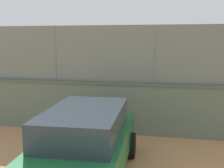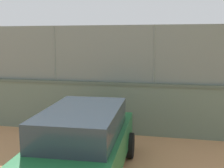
# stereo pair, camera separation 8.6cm
# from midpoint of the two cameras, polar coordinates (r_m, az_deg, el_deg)

# --- Properties ---
(ground_plane) EXTENTS (260.00, 260.00, 0.00)m
(ground_plane) POSITION_cam_midpoint_polar(r_m,az_deg,el_deg) (19.39, 7.92, 0.26)
(ground_plane) COLOR tan
(perimeter_wall) EXTENTS (31.85, 1.07, 1.60)m
(perimeter_wall) POSITION_cam_midpoint_polar(r_m,az_deg,el_deg) (9.41, -10.84, -3.99)
(perimeter_wall) COLOR slate
(perimeter_wall) RESTS_ON ground_plane
(fence_panel_on_wall) EXTENTS (31.27, 0.71, 1.71)m
(fence_panel_on_wall) POSITION_cam_midpoint_polar(r_m,az_deg,el_deg) (9.19, -11.14, 6.10)
(fence_panel_on_wall) COLOR slate
(fence_panel_on_wall) RESTS_ON perimeter_wall
(player_baseline_waiting) EXTENTS (0.76, 1.14, 1.52)m
(player_baseline_waiting) POSITION_cam_midpoint_polar(r_m,az_deg,el_deg) (16.03, -11.90, 1.58)
(player_baseline_waiting) COLOR #B2B2B2
(player_baseline_waiting) RESTS_ON ground_plane
(player_near_wall_returning) EXTENTS (0.73, 0.94, 1.55)m
(player_near_wall_returning) POSITION_cam_midpoint_polar(r_m,az_deg,el_deg) (12.24, 18.50, -0.84)
(player_near_wall_returning) COLOR black
(player_near_wall_returning) RESTS_ON ground_plane
(player_foreground_swinging) EXTENTS (0.68, 0.99, 1.68)m
(player_foreground_swinging) POSITION_cam_midpoint_polar(r_m,az_deg,el_deg) (12.41, 8.98, 0.04)
(player_foreground_swinging) COLOR #591919
(player_foreground_swinging) RESTS_ON ground_plane
(sports_ball) EXTENTS (0.08, 0.08, 0.08)m
(sports_ball) POSITION_cam_midpoint_polar(r_m,az_deg,el_deg) (14.66, -17.22, 2.34)
(sports_ball) COLOR yellow
(parked_car_green) EXTENTS (1.93, 4.41, 1.51)m
(parked_car_green) POSITION_cam_midpoint_polar(r_m,az_deg,el_deg) (5.81, -5.90, -12.26)
(parked_car_green) COLOR #1E6B38
(parked_car_green) RESTS_ON ground_plane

